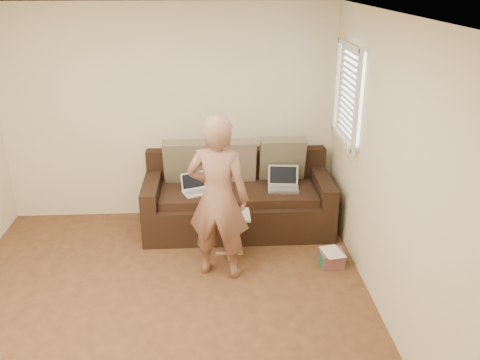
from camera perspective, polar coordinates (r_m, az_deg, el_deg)
The scene contains 17 objects.
floor at distance 4.79m, azimuth -8.96°, elevation -15.37°, with size 4.50×4.50×0.00m, color #4D2F1C.
ceiling at distance 3.82m, azimuth -11.37°, elevation 17.31°, with size 4.50×4.50×0.00m, color white.
wall_back at distance 6.25m, azimuth -7.85°, elevation 7.22°, with size 4.00×4.00×0.00m, color beige.
wall_right at distance 4.36m, azimuth 17.03°, elevation -0.31°, with size 4.50×4.50×0.00m, color beige.
window_blinds at distance 5.60m, azimuth 11.94°, elevation 9.40°, with size 0.12×0.88×1.08m, color white, non-canonical shape.
sofa at distance 6.08m, azimuth -0.23°, elevation -1.76°, with size 2.20×0.95×0.85m, color black, non-canonical shape.
pillow_left at distance 6.15m, azimuth -5.94°, elevation 2.06°, with size 0.55×0.14×0.55m, color #635C49, non-canonical shape.
pillow_mid at distance 6.14m, azimuth -0.80°, elevation 2.14°, with size 0.55×0.14×0.55m, color #705D50, non-canonical shape.
pillow_right at distance 6.23m, azimuth 4.71°, elevation 2.36°, with size 0.55×0.14×0.55m, color #635C49, non-canonical shape.
laptop_silver at distance 6.03m, azimuth 4.85°, elevation -1.10°, with size 0.36×0.26×0.24m, color #B7BABC, non-canonical shape.
laptop_white at distance 5.94m, azimuth -4.82°, elevation -1.47°, with size 0.30×0.22×0.22m, color white, non-canonical shape.
person at distance 5.00m, azimuth -2.46°, elevation -2.03°, with size 0.62×0.42×1.69m, color brown.
side_table at distance 5.60m, azimuth -1.20°, elevation -6.08°, with size 0.44×0.31×0.49m, color silver, non-canonical shape.
drinking_glass at distance 5.52m, azimuth -2.42°, elevation -2.99°, with size 0.07×0.07×0.12m, color silver, non-canonical shape.
scissors at distance 5.45m, azimuth -0.93°, elevation -3.94°, with size 0.18×0.10×0.02m, color silver, non-canonical shape.
paper_on_table at distance 5.50m, azimuth -0.76°, elevation -3.75°, with size 0.21×0.30×0.00m, color white, non-canonical shape.
striped_box at distance 5.57m, azimuth 10.20°, elevation -8.58°, with size 0.25×0.25×0.16m, color red, non-canonical shape.
Camera 1 is at (0.50, -3.77, 2.91)m, focal length 38.31 mm.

